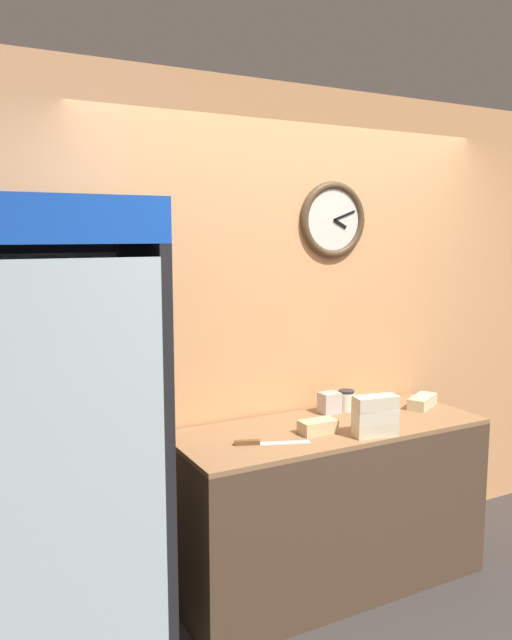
% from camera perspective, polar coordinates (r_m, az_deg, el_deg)
% --- Properties ---
extents(wall_back, '(5.20, 0.10, 2.70)m').
position_cam_1_polar(wall_back, '(3.57, 3.58, -0.81)').
color(wall_back, tan).
rests_on(wall_back, ground_plane).
extents(prep_counter, '(1.68, 0.64, 0.89)m').
position_cam_1_polar(prep_counter, '(3.53, 6.67, -16.43)').
color(prep_counter, '#4C3828').
rests_on(prep_counter, ground_plane).
extents(beverage_cooler, '(0.77, 0.67, 2.04)m').
position_cam_1_polar(beverage_cooler, '(2.82, -17.52, -8.62)').
color(beverage_cooler, black).
rests_on(beverage_cooler, ground_plane).
extents(sandwich_stack_bottom, '(0.24, 0.13, 0.07)m').
position_cam_1_polar(sandwich_stack_bottom, '(3.23, 10.83, -9.77)').
color(sandwich_stack_bottom, beige).
rests_on(sandwich_stack_bottom, prep_counter).
extents(sandwich_stack_middle, '(0.24, 0.13, 0.07)m').
position_cam_1_polar(sandwich_stack_middle, '(3.21, 10.86, -8.61)').
color(sandwich_stack_middle, beige).
rests_on(sandwich_stack_middle, sandwich_stack_bottom).
extents(sandwich_stack_top, '(0.24, 0.13, 0.07)m').
position_cam_1_polar(sandwich_stack_top, '(3.20, 10.89, -7.43)').
color(sandwich_stack_top, beige).
rests_on(sandwich_stack_top, sandwich_stack_middle).
extents(sandwich_flat_left, '(0.19, 0.10, 0.07)m').
position_cam_1_polar(sandwich_flat_left, '(3.23, 5.67, -9.68)').
color(sandwich_flat_left, tan).
rests_on(sandwich_flat_left, prep_counter).
extents(sandwich_flat_right, '(0.26, 0.20, 0.07)m').
position_cam_1_polar(sandwich_flat_right, '(3.80, 14.96, -7.22)').
color(sandwich_flat_right, beige).
rests_on(sandwich_flat_right, prep_counter).
extents(chefs_knife, '(0.36, 0.16, 0.02)m').
position_cam_1_polar(chefs_knife, '(3.07, 0.52, -11.15)').
color(chefs_knife, silver).
rests_on(chefs_knife, prep_counter).
extents(condiment_jar, '(0.10, 0.10, 0.12)m').
position_cam_1_polar(condiment_jar, '(3.65, 8.25, -7.28)').
color(condiment_jar, silver).
rests_on(condiment_jar, prep_counter).
extents(napkin_dispenser, '(0.11, 0.09, 0.12)m').
position_cam_1_polar(napkin_dispenser, '(3.57, 6.73, -7.54)').
color(napkin_dispenser, '#B7B2AD').
rests_on(napkin_dispenser, prep_counter).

